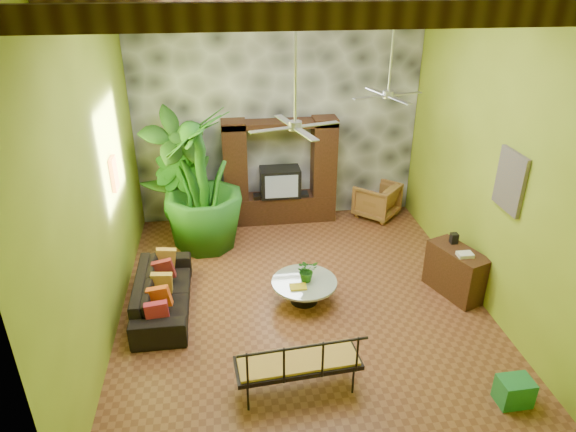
{
  "coord_description": "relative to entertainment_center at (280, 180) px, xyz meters",
  "views": [
    {
      "loc": [
        -1.18,
        -7.05,
        5.18
      ],
      "look_at": [
        -0.22,
        0.2,
        1.55
      ],
      "focal_mm": 32.0,
      "sensor_mm": 36.0,
      "label": 1
    }
  ],
  "objects": [
    {
      "name": "ground",
      "position": [
        0.0,
        -3.14,
        -0.97
      ],
      "size": [
        7.0,
        7.0,
        0.0
      ],
      "primitive_type": "plane",
      "color": "brown",
      "rests_on": "ground"
    },
    {
      "name": "back_wall",
      "position": [
        0.0,
        0.36,
        1.53
      ],
      "size": [
        6.0,
        0.02,
        5.0
      ],
      "primitive_type": "cube",
      "color": "olive",
      "rests_on": "ground"
    },
    {
      "name": "left_wall",
      "position": [
        -3.0,
        -3.14,
        1.53
      ],
      "size": [
        0.02,
        7.0,
        5.0
      ],
      "primitive_type": "cube",
      "color": "olive",
      "rests_on": "ground"
    },
    {
      "name": "right_wall",
      "position": [
        3.0,
        -3.14,
        1.53
      ],
      "size": [
        0.02,
        7.0,
        5.0
      ],
      "primitive_type": "cube",
      "color": "olive",
      "rests_on": "ground"
    },
    {
      "name": "stone_accent_wall",
      "position": [
        0.0,
        0.3,
        1.53
      ],
      "size": [
        5.98,
        0.1,
        4.98
      ],
      "primitive_type": "cube",
      "color": "#303236",
      "rests_on": "ground"
    },
    {
      "name": "entertainment_center",
      "position": [
        0.0,
        0.0,
        0.0
      ],
      "size": [
        2.4,
        0.55,
        2.3
      ],
      "color": "black",
      "rests_on": "ground"
    },
    {
      "name": "ceiling_fan_front",
      "position": [
        -0.2,
        -3.54,
        2.44
      ],
      "size": [
        1.28,
        1.28,
        1.86
      ],
      "color": "#ADADB1",
      "rests_on": "ceiling"
    },
    {
      "name": "ceiling_fan_back",
      "position": [
        1.6,
        -1.94,
        2.44
      ],
      "size": [
        1.28,
        1.28,
        1.86
      ],
      "color": "#ADADB1",
      "rests_on": "ceiling"
    },
    {
      "name": "wall_art_mask",
      "position": [
        -2.96,
        -2.14,
        1.13
      ],
      "size": [
        0.06,
        0.32,
        0.55
      ],
      "primitive_type": "cube",
      "color": "gold",
      "rests_on": "left_wall"
    },
    {
      "name": "wall_art_painting",
      "position": [
        2.96,
        -3.74,
        1.33
      ],
      "size": [
        0.06,
        0.7,
        0.9
      ],
      "primitive_type": "cube",
      "color": "#254A8A",
      "rests_on": "right_wall"
    },
    {
      "name": "sofa",
      "position": [
        -2.3,
        -3.0,
        -0.65
      ],
      "size": [
        0.85,
        2.16,
        0.63
      ],
      "primitive_type": "imported",
      "rotation": [
        0.0,
        0.0,
        1.58
      ],
      "color": "black",
      "rests_on": "ground"
    },
    {
      "name": "wicker_armchair",
      "position": [
        2.17,
        -0.09,
        -0.57
      ],
      "size": [
        1.2,
        1.2,
        0.78
      ],
      "primitive_type": "imported",
      "rotation": [
        0.0,
        0.0,
        3.94
      ],
      "color": "olive",
      "rests_on": "ground"
    },
    {
      "name": "tall_plant_a",
      "position": [
        -2.07,
        -0.45,
        0.38
      ],
      "size": [
        1.72,
        1.59,
        2.7
      ],
      "primitive_type": "imported",
      "rotation": [
        0.0,
        0.0,
        0.59
      ],
      "color": "#265917",
      "rests_on": "ground"
    },
    {
      "name": "tall_plant_b",
      "position": [
        -2.05,
        -0.8,
        0.04
      ],
      "size": [
        1.42,
        1.4,
        2.01
      ],
      "primitive_type": "imported",
      "rotation": [
        0.0,
        0.0,
        2.43
      ],
      "color": "#185717",
      "rests_on": "ground"
    },
    {
      "name": "tall_plant_c",
      "position": [
        -1.62,
        -0.95,
        0.44
      ],
      "size": [
        1.91,
        1.91,
        2.8
      ],
      "primitive_type": "imported",
      "rotation": [
        0.0,
        0.0,
        4.46
      ],
      "color": "#1F5D18",
      "rests_on": "ground"
    },
    {
      "name": "coffee_table",
      "position": [
        0.04,
        -3.11,
        -0.71
      ],
      "size": [
        1.1,
        1.1,
        0.4
      ],
      "rotation": [
        0.0,
        0.0,
        0.23
      ],
      "color": "black",
      "rests_on": "ground"
    },
    {
      "name": "centerpiece_plant",
      "position": [
        0.08,
        -3.08,
        -0.37
      ],
      "size": [
        0.42,
        0.39,
        0.39
      ],
      "primitive_type": "imported",
      "rotation": [
        0.0,
        0.0,
        0.28
      ],
      "color": "#205817",
      "rests_on": "coffee_table"
    },
    {
      "name": "yellow_tray",
      "position": [
        -0.1,
        -3.28,
        -0.55
      ],
      "size": [
        0.27,
        0.19,
        0.03
      ],
      "primitive_type": "cube",
      "rotation": [
        0.0,
        0.0,
        -0.0
      ],
      "color": "yellow",
      "rests_on": "coffee_table"
    },
    {
      "name": "iron_bench",
      "position": [
        -0.37,
        -5.15,
        -0.43
      ],
      "size": [
        1.69,
        0.72,
        0.57
      ],
      "rotation": [
        0.0,
        0.0,
        0.08
      ],
      "color": "black",
      "rests_on": "ground"
    },
    {
      "name": "side_console",
      "position": [
        2.65,
        -3.2,
        -0.54
      ],
      "size": [
        0.82,
        1.16,
        0.85
      ],
      "primitive_type": "cube",
      "rotation": [
        0.0,
        0.0,
        0.36
      ],
      "color": "#3D2313",
      "rests_on": "ground"
    },
    {
      "name": "green_bin",
      "position": [
        2.38,
        -5.68,
        -0.78
      ],
      "size": [
        0.44,
        0.33,
        0.37
      ],
      "primitive_type": "cube",
      "rotation": [
        0.0,
        0.0,
        0.03
      ],
      "color": "#1F7528",
      "rests_on": "ground"
    }
  ]
}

